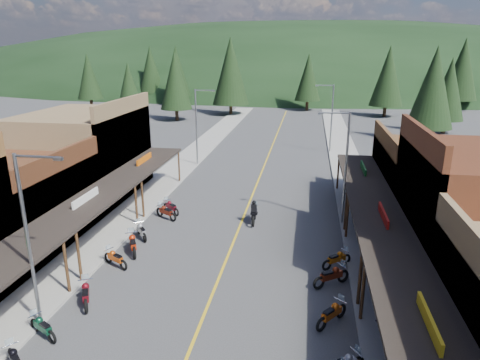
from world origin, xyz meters
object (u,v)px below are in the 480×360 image
at_px(pine_8, 129,90).
at_px(bike_west_11, 171,206).
at_px(streetlight_3, 331,115).
at_px(bike_west_5, 43,326).
at_px(streetlight_0, 30,235).
at_px(pine_0, 89,76).
at_px(pedestrian_east_a, 380,304).
at_px(pine_1, 176,71).
at_px(pine_4, 388,76).
at_px(bike_west_10, 166,211).
at_px(shop_west_3, 86,154).
at_px(shop_east_3, 432,181).
at_px(shop_west_2, 12,205).
at_px(pedestrian_east_b, 350,194).
at_px(rider_on_bike, 254,213).
at_px(bike_west_6, 86,293).
at_px(pine_3, 308,77).
at_px(bike_east_8, 337,258).
at_px(bike_west_7, 115,258).
at_px(pine_7, 151,69).
at_px(bike_west_9, 141,230).
at_px(bike_east_6, 332,313).
at_px(streetlight_1, 198,124).
at_px(pine_2, 231,71).
at_px(pine_10, 175,80).
at_px(bike_west_8, 133,243).
at_px(bike_east_7, 331,275).
at_px(pine_9, 449,89).
at_px(pine_5, 462,69).
at_px(pine_11, 433,87).

xyz_separation_m(pine_8, bike_west_11, (16.49, -31.93, -5.41)).
distance_m(streetlight_3, bike_west_5, 39.33).
bearing_deg(streetlight_0, pine_0, 115.92).
bearing_deg(pedestrian_east_a, pine_1, -134.89).
height_order(pine_4, bike_west_10, pine_4).
height_order(shop_west_3, shop_east_3, shop_west_3).
distance_m(shop_west_2, pine_4, 66.55).
distance_m(pedestrian_east_a, pedestrian_east_b, 14.92).
xyz_separation_m(pine_1, pine_4, (42.00, -10.00, 0.00)).
xyz_separation_m(shop_west_2, pedestrian_east_a, (21.76, -5.10, -1.55)).
bearing_deg(bike_west_5, shop_east_3, -20.27).
relative_size(pine_1, rider_on_bike, 5.34).
distance_m(pine_0, bike_west_6, 74.63).
bearing_deg(bike_west_10, pine_3, 22.23).
distance_m(shop_west_2, pine_1, 69.22).
bearing_deg(bike_east_8, bike_west_11, -156.94).
bearing_deg(bike_west_7, pedestrian_east_b, -20.58).
distance_m(shop_west_3, pine_7, 67.32).
bearing_deg(bike_west_9, shop_east_3, -16.16).
bearing_deg(pine_3, shop_east_3, -79.89).
height_order(pine_3, bike_east_6, pine_3).
bearing_deg(shop_east_3, bike_east_8, -127.10).
relative_size(streetlight_1, pine_8, 0.80).
distance_m(bike_west_11, rider_on_bike, 6.45).
bearing_deg(bike_west_10, bike_west_7, -152.88).
xyz_separation_m(pine_8, pedestrian_east_b, (29.87, -28.47, -4.88)).
distance_m(bike_west_10, pedestrian_east_b, 14.18).
distance_m(bike_west_11, bike_east_6, 16.48).
bearing_deg(bike_west_11, bike_west_6, -140.70).
relative_size(streetlight_3, bike_west_5, 4.18).
xyz_separation_m(pine_2, bike_west_9, (3.93, -54.46, -7.43)).
bearing_deg(streetlight_0, pine_10, 101.16).
relative_size(bike_west_8, bike_east_7, 1.04).
distance_m(streetlight_0, pine_2, 64.17).
relative_size(pine_3, bike_east_6, 5.26).
bearing_deg(pine_9, bike_west_10, -127.85).
bearing_deg(pine_3, bike_west_10, -99.19).
xyz_separation_m(shop_east_3, streetlight_0, (-20.71, -17.30, 1.93)).
height_order(streetlight_1, pedestrian_east_b, streetlight_1).
distance_m(pine_1, pine_8, 30.09).
distance_m(pine_2, bike_west_9, 55.11).
bearing_deg(streetlight_1, pine_5, 50.68).
xyz_separation_m(pine_9, bike_west_8, (-29.78, -43.56, -5.72)).
bearing_deg(bike_west_8, bike_west_5, -122.82).
relative_size(pine_5, pine_9, 1.30).
relative_size(streetlight_1, bike_west_5, 4.18).
bearing_deg(pine_10, pine_11, -17.53).
bearing_deg(bike_west_11, pedestrian_east_a, -89.28).
bearing_deg(pine_1, pine_0, -153.43).
distance_m(streetlight_1, bike_west_11, 14.54).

